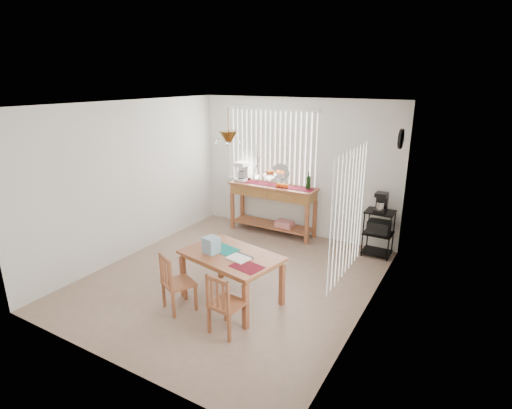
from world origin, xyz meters
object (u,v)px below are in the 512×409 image
Objects in this scene: wire_cart at (379,229)px; cart_items at (381,202)px; sideboard at (273,197)px; chair_left at (176,283)px; dining_table at (231,260)px; chair_right at (225,304)px.

cart_items is (0.00, 0.01, 0.47)m from wire_cart.
sideboard is 3.10m from chair_left.
wire_cart reaches higher than dining_table.
chair_left is (-1.86, -3.04, -0.09)m from wire_cart.
dining_table is at bearing 48.31° from chair_left.
cart_items is 0.23× the size of dining_table.
cart_items is 0.42× the size of chair_left.
wire_cart is at bearing 61.33° from dining_table.
sideboard is at bearing 107.95° from chair_right.
cart_items is 0.42× the size of chair_right.
sideboard is 2.06m from cart_items.
chair_left is (-0.49, -0.55, -0.22)m from dining_table.
cart_items is at bearing 61.41° from dining_table.
dining_table is (0.69, -2.52, -0.12)m from sideboard.
chair_left is at bearing -121.36° from wire_cart.
chair_right is (-1.02, -3.15, -0.57)m from cart_items.
chair_right is (0.84, -0.10, -0.00)m from chair_left.
chair_left is 1.01× the size of chair_right.
dining_table is 0.78m from chair_left.
sideboard reaches higher than wire_cart.
chair_right is at bearing -6.94° from chair_left.
chair_left is at bearing -131.69° from dining_table.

